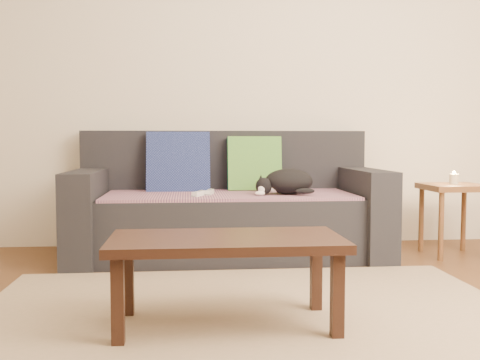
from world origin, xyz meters
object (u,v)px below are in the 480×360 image
Objects in this scene: sofa at (228,211)px; side_table at (453,197)px; wii_remote_a at (210,192)px; coffee_table at (226,248)px; cat at (287,182)px; wii_remote_b at (199,194)px.

sofa is 1.57m from side_table.
side_table is at bearing -78.33° from wii_remote_a.
coffee_table is (0.01, -1.39, -0.11)m from wii_remote_a.
cat is 1.18m from side_table.
side_table reaches higher than wii_remote_b.
cat is at bearing -82.96° from wii_remote_a.
wii_remote_a is (-0.51, 0.05, -0.07)m from cat.
cat is 2.95× the size of wii_remote_b.
sofa is 0.25m from wii_remote_a.
coffee_table is at bearing -140.65° from side_table.
coffee_table is at bearing -86.80° from cat.
wii_remote_b is at bearing 157.01° from wii_remote_a.
side_table reaches higher than coffee_table.
wii_remote_b is 1.76m from side_table.
cat is at bearing -58.92° from wii_remote_b.
side_table is (1.69, -0.02, -0.05)m from wii_remote_a.
wii_remote_b is 0.30× the size of side_table.
cat is 1.44m from coffee_table.
coffee_table is (0.09, -1.29, -0.11)m from wii_remote_b.
sofa reaches higher than wii_remote_a.
sofa is 0.36m from wii_remote_b.
wii_remote_a is 0.13m from wii_remote_b.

